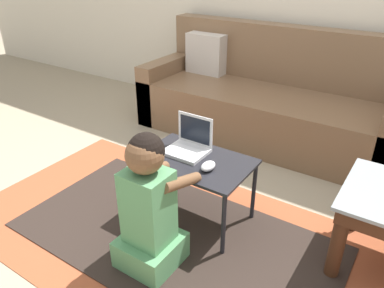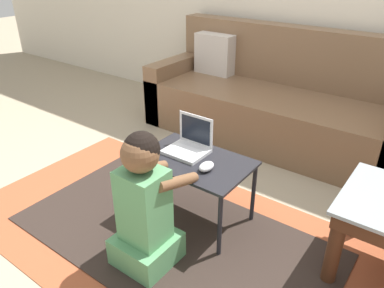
{
  "view_description": "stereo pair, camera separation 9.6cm",
  "coord_description": "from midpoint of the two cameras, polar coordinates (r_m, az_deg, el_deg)",
  "views": [
    {
      "loc": [
        1.1,
        -1.53,
        1.44
      ],
      "look_at": [
        0.06,
        0.03,
        0.46
      ],
      "focal_mm": 35.0,
      "sensor_mm": 36.0,
      "label": 1
    },
    {
      "loc": [
        1.17,
        -1.48,
        1.44
      ],
      "look_at": [
        0.06,
        0.03,
        0.46
      ],
      "focal_mm": 35.0,
      "sensor_mm": 36.0,
      "label": 2
    }
  ],
  "objects": [
    {
      "name": "ground_plane",
      "position": [
        2.37,
        -0.43,
        -9.87
      ],
      "size": [
        16.0,
        16.0,
        0.0
      ],
      "primitive_type": "plane",
      "color": "gray"
    },
    {
      "name": "area_rug",
      "position": [
        2.18,
        -1.72,
        -13.86
      ],
      "size": [
        2.47,
        1.3,
        0.01
      ],
      "color": "#9E4C2D",
      "rests_on": "ground_plane"
    },
    {
      "name": "couch",
      "position": [
        3.23,
        13.31,
        6.03
      ],
      "size": [
        2.14,
        0.81,
        0.89
      ],
      "color": "brown",
      "rests_on": "ground_plane"
    },
    {
      "name": "laptop_desk",
      "position": [
        2.11,
        1.76,
        -3.47
      ],
      "size": [
        0.62,
        0.41,
        0.4
      ],
      "color": "black",
      "rests_on": "ground_plane"
    },
    {
      "name": "laptop",
      "position": [
        2.15,
        0.75,
        -0.33
      ],
      "size": [
        0.23,
        0.19,
        0.2
      ],
      "color": "silver",
      "rests_on": "laptop_desk"
    },
    {
      "name": "computer_mouse",
      "position": [
        1.98,
        3.61,
        -3.46
      ],
      "size": [
        0.07,
        0.1,
        0.04
      ],
      "color": "silver",
      "rests_on": "laptop_desk"
    },
    {
      "name": "person_seated",
      "position": [
        1.83,
        -5.68,
        -9.4
      ],
      "size": [
        0.29,
        0.43,
        0.74
      ],
      "color": "#518E5B",
      "rests_on": "ground_plane"
    }
  ]
}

